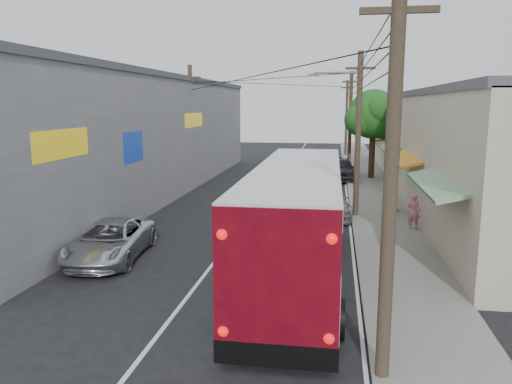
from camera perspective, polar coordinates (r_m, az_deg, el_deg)
ground at (r=13.54m, az=-9.92°, el=-14.31°), size 120.00×120.00×0.00m
sidewalk at (r=32.19m, az=13.14°, el=-0.02°), size 3.00×80.00×0.12m
building_right at (r=34.40m, az=20.63°, el=5.42°), size 7.09×40.00×6.25m
building_left at (r=32.26m, az=-14.09°, el=6.39°), size 7.20×36.00×7.25m
utility_poles at (r=32.00m, az=7.31°, el=7.44°), size 11.80×45.28×8.00m
street_tree at (r=37.75m, az=13.37°, el=8.47°), size 4.40×4.00×6.60m
coach_bus at (r=16.20m, az=4.79°, el=-3.12°), size 2.95×12.54×3.60m
jeepney at (r=18.80m, az=-16.35°, el=-5.35°), size 2.75×5.14×1.37m
parked_suv at (r=25.23m, az=8.13°, el=-1.04°), size 2.58×5.26×1.47m
parked_car_mid at (r=37.22m, az=9.72°, el=2.62°), size 1.93×4.81×1.64m
parked_car_far at (r=40.61m, az=8.82°, el=3.04°), size 1.93×4.21×1.34m
pedestrian_near at (r=22.90m, az=17.57°, el=-2.13°), size 0.65×0.51×1.56m
pedestrian_far at (r=26.49m, az=15.36°, el=-0.60°), size 0.75×0.63×1.39m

